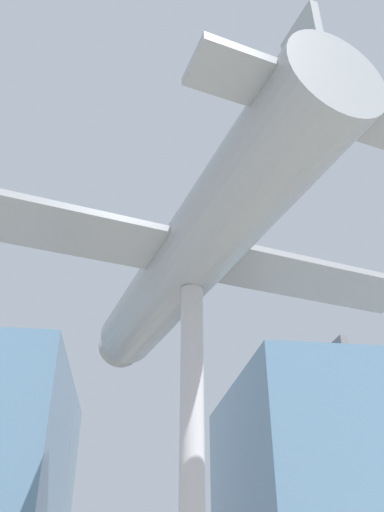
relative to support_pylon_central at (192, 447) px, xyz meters
The scene contains 3 objects.
glass_pavilion_right 19.10m from the support_pylon_central, 63.31° to the left, with size 8.05×15.75×10.74m.
support_pylon_central is the anchor object (origin of this frame).
suspended_airplane 4.95m from the support_pylon_central, 104.46° to the left, with size 14.63×14.49×3.34m.
Camera 1 is at (-1.54, -11.65, 2.00)m, focal length 35.00 mm.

